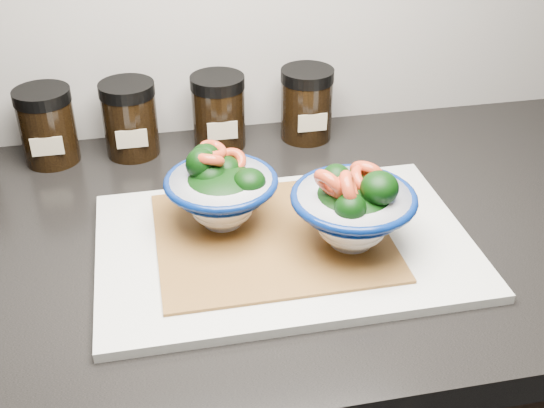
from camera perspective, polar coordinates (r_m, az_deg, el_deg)
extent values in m
cube|color=black|center=(0.87, -10.16, -4.15)|extent=(3.50, 0.60, 0.04)
cube|color=silver|center=(0.83, 1.04, -3.43)|extent=(0.45, 0.30, 0.01)
cube|color=#A56C31|center=(0.83, 0.00, -2.67)|extent=(0.28, 0.24, 0.00)
cylinder|color=white|center=(0.85, -4.15, -1.21)|extent=(0.05, 0.05, 0.01)
ellipsoid|color=white|center=(0.85, -4.19, -0.35)|extent=(0.08, 0.08, 0.03)
torus|color=#051B58|center=(0.83, -4.29, 1.90)|extent=(0.14, 0.14, 0.01)
torus|color=#051B58|center=(0.83, -4.25, 1.06)|extent=(0.12, 0.12, 0.00)
ellipsoid|color=black|center=(0.83, -4.27, 1.29)|extent=(0.10, 0.10, 0.05)
ellipsoid|color=black|center=(0.81, -1.92, 1.84)|extent=(0.04, 0.04, 0.03)
cylinder|color=#477233|center=(0.82, -1.91, 0.99)|extent=(0.02, 0.02, 0.03)
ellipsoid|color=black|center=(0.84, -5.58, 3.85)|extent=(0.04, 0.04, 0.04)
cylinder|color=#477233|center=(0.85, -5.53, 3.07)|extent=(0.01, 0.01, 0.03)
ellipsoid|color=black|center=(0.83, -5.19, 2.14)|extent=(0.04, 0.04, 0.04)
cylinder|color=#477233|center=(0.84, -5.14, 1.25)|extent=(0.01, 0.01, 0.03)
ellipsoid|color=black|center=(0.83, -6.00, 3.34)|extent=(0.04, 0.04, 0.04)
cylinder|color=#477233|center=(0.83, -5.95, 2.57)|extent=(0.01, 0.01, 0.02)
ellipsoid|color=black|center=(0.85, -3.98, 2.86)|extent=(0.04, 0.04, 0.04)
cylinder|color=#477233|center=(0.85, -3.94, 2.01)|extent=(0.01, 0.01, 0.03)
torus|color=#C74925|center=(0.85, -3.46, 3.60)|extent=(0.06, 0.06, 0.04)
torus|color=#C74925|center=(0.84, -4.98, 4.52)|extent=(0.06, 0.06, 0.03)
torus|color=#C74925|center=(0.82, -5.36, 3.68)|extent=(0.06, 0.06, 0.04)
cylinder|color=#CCBC8E|center=(0.84, -3.49, 3.19)|extent=(0.02, 0.02, 0.00)
cylinder|color=white|center=(0.82, 6.61, -2.83)|extent=(0.05, 0.05, 0.01)
ellipsoid|color=white|center=(0.81, 6.68, -1.91)|extent=(0.08, 0.08, 0.04)
torus|color=#051B58|center=(0.79, 6.86, 0.53)|extent=(0.15, 0.15, 0.01)
torus|color=#051B58|center=(0.80, 6.79, -0.38)|extent=(0.12, 0.12, 0.00)
ellipsoid|color=black|center=(0.80, 6.81, -0.12)|extent=(0.11, 0.11, 0.05)
ellipsoid|color=black|center=(0.77, 8.98, 1.34)|extent=(0.04, 0.04, 0.04)
cylinder|color=#477233|center=(0.78, 8.89, 0.37)|extent=(0.02, 0.01, 0.03)
ellipsoid|color=black|center=(0.81, 5.39, 1.91)|extent=(0.04, 0.04, 0.04)
cylinder|color=#477233|center=(0.82, 5.34, 1.08)|extent=(0.01, 0.01, 0.02)
ellipsoid|color=black|center=(0.76, 6.57, -0.38)|extent=(0.04, 0.04, 0.04)
cylinder|color=#477233|center=(0.77, 6.51, -1.17)|extent=(0.01, 0.01, 0.02)
ellipsoid|color=black|center=(0.80, 6.56, 1.24)|extent=(0.04, 0.04, 0.05)
cylinder|color=#477233|center=(0.81, 6.50, 0.36)|extent=(0.01, 0.02, 0.03)
torus|color=#C74925|center=(0.76, 6.48, 1.34)|extent=(0.04, 0.06, 0.06)
torus|color=#C74925|center=(0.80, 6.32, 1.51)|extent=(0.06, 0.06, 0.04)
torus|color=#C74925|center=(0.76, 4.88, 1.68)|extent=(0.04, 0.06, 0.06)
torus|color=#C74925|center=(0.81, 7.96, 2.58)|extent=(0.05, 0.05, 0.05)
torus|color=#C74925|center=(0.80, 7.64, 2.03)|extent=(0.05, 0.05, 0.05)
cylinder|color=#CCBC8E|center=(0.79, 7.91, 0.98)|extent=(0.02, 0.02, 0.01)
cylinder|color=black|center=(1.06, -18.20, 5.78)|extent=(0.08, 0.08, 0.09)
cylinder|color=black|center=(1.03, -18.73, 8.58)|extent=(0.08, 0.08, 0.02)
cube|color=#C6B793|center=(1.02, -18.30, 4.59)|extent=(0.04, 0.00, 0.03)
cylinder|color=black|center=(1.05, -11.73, 6.54)|extent=(0.08, 0.08, 0.09)
cylinder|color=black|center=(1.02, -12.09, 9.38)|extent=(0.08, 0.08, 0.02)
cube|color=#C6B793|center=(1.01, -11.65, 5.35)|extent=(0.04, 0.00, 0.03)
cylinder|color=black|center=(1.05, -4.47, 7.28)|extent=(0.08, 0.08, 0.09)
cylinder|color=black|center=(1.03, -4.60, 10.13)|extent=(0.08, 0.08, 0.02)
cube|color=#C6B793|center=(1.02, -4.16, 6.13)|extent=(0.04, 0.00, 0.03)
cylinder|color=black|center=(1.07, 2.90, 7.92)|extent=(0.08, 0.08, 0.09)
cylinder|color=black|center=(1.05, 2.98, 10.71)|extent=(0.08, 0.08, 0.02)
cube|color=#C6B793|center=(1.04, 3.41, 6.80)|extent=(0.05, 0.00, 0.03)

